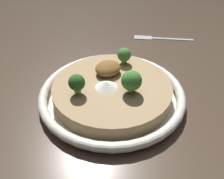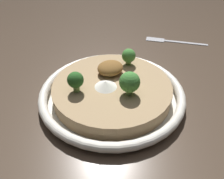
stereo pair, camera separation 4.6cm
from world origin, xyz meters
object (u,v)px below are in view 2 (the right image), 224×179
broccoli_back_left (75,81)px  fork_utensil (169,41)px  risotto_bowl (112,91)px  broccoli_back_right (129,56)px  broccoli_front (130,82)px

broccoli_back_left → fork_utensil: size_ratio=0.27×
broccoli_back_left → fork_utensil: broccoli_back_left is taller
risotto_bowl → broccoli_back_left: 0.09m
risotto_bowl → fork_utensil: size_ratio=1.91×
broccoli_back_right → broccoli_front: (-0.07, -0.08, 0.01)m
risotto_bowl → broccoli_back_right: (0.08, 0.04, 0.04)m
broccoli_back_right → broccoli_front: broccoli_front is taller
broccoli_front → broccoli_back_left: broccoli_front is taller
broccoli_front → risotto_bowl: bearing=97.8°
broccoli_back_right → broccoli_back_left: broccoli_back_left is taller
fork_utensil → risotto_bowl: bearing=70.6°
broccoli_back_right → broccoli_front: 0.11m
broccoli_front → fork_utensil: (0.30, 0.15, -0.06)m
risotto_bowl → broccoli_back_right: bearing=25.9°
broccoli_back_right → fork_utensil: bearing=16.3°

